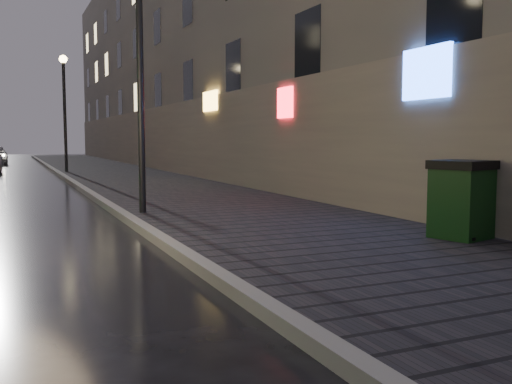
% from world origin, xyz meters
% --- Properties ---
extents(ground, '(120.00, 120.00, 0.00)m').
position_xyz_m(ground, '(0.00, 0.00, 0.00)').
color(ground, black).
rests_on(ground, ground).
extents(sidewalk, '(4.60, 58.00, 0.15)m').
position_xyz_m(sidewalk, '(3.90, 21.00, 0.07)').
color(sidewalk, black).
rests_on(sidewalk, ground).
extents(curb, '(0.20, 58.00, 0.15)m').
position_xyz_m(curb, '(1.50, 21.00, 0.07)').
color(curb, slate).
rests_on(curb, ground).
extents(building_near, '(1.80, 50.00, 13.00)m').
position_xyz_m(building_near, '(7.10, 25.00, 6.50)').
color(building_near, '#605B54').
rests_on(building_near, ground).
extents(lamp_near, '(0.36, 0.36, 5.28)m').
position_xyz_m(lamp_near, '(1.85, 6.00, 3.49)').
color(lamp_near, black).
rests_on(lamp_near, sidewalk).
extents(lamp_far, '(0.36, 0.36, 5.28)m').
position_xyz_m(lamp_far, '(1.85, 22.00, 3.49)').
color(lamp_far, black).
rests_on(lamp_far, sidewalk).
extents(trash_bin, '(0.94, 0.94, 1.18)m').
position_xyz_m(trash_bin, '(5.61, 1.06, 0.75)').
color(trash_bin, black).
rests_on(trash_bin, sidewalk).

